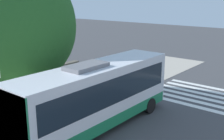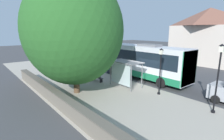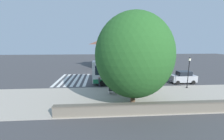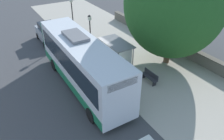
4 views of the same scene
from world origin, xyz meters
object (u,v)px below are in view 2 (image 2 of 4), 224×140
object	(u,v)px
street_lamp_near	(160,67)
street_lamp_far	(218,73)
bench	(97,77)
bus_shelter	(125,66)
pedestrian	(108,66)
shade_tree	(74,31)
bus	(143,61)

from	to	relation	value
street_lamp_near	street_lamp_far	size ratio (longest dim) A/B	0.87
bench	street_lamp_far	size ratio (longest dim) A/B	0.35
street_lamp_near	street_lamp_far	xyz separation A→B (m)	(-0.08, -4.30, 0.33)
street_lamp_far	bus_shelter	bearing A→B (deg)	95.47
pedestrian	street_lamp_far	xyz separation A→B (m)	(-1.29, -12.77, 1.73)
street_lamp_far	shade_tree	xyz separation A→B (m)	(-5.03, 9.07, 2.60)
pedestrian	street_lamp_near	xyz separation A→B (m)	(-1.21, -8.47, 1.40)
street_lamp_near	shade_tree	world-z (taller)	shade_tree
pedestrian	street_lamp_near	distance (m)	8.67
street_lamp_near	street_lamp_far	bearing A→B (deg)	-91.05
bus	street_lamp_far	world-z (taller)	street_lamp_far
bus_shelter	street_lamp_near	world-z (taller)	street_lamp_near
bus	pedestrian	world-z (taller)	bus
pedestrian	bus_shelter	bearing A→B (deg)	-111.58
bus	shade_tree	size ratio (longest dim) A/B	1.10
bus_shelter	bench	distance (m)	3.58
bench	street_lamp_near	distance (m)	6.93
bus	bus_shelter	bearing A→B (deg)	-167.13
bus	pedestrian	bearing A→B (deg)	109.82
bench	shade_tree	distance (m)	6.01
bus_shelter	street_lamp_far	world-z (taller)	street_lamp_far
bench	bus	bearing A→B (deg)	-25.99
street_lamp_near	shade_tree	distance (m)	7.58
pedestrian	bench	bearing A→B (deg)	-146.13
bus	bench	distance (m)	5.34
bus_shelter	bench	bearing A→B (deg)	108.67
street_lamp_far	shade_tree	bearing A→B (deg)	119.02
bus	pedestrian	size ratio (longest dim) A/B	6.71
pedestrian	shade_tree	distance (m)	8.50
bus	street_lamp_near	world-z (taller)	street_lamp_near
pedestrian	street_lamp_far	bearing A→B (deg)	-95.76
bus	street_lamp_far	bearing A→B (deg)	-108.50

